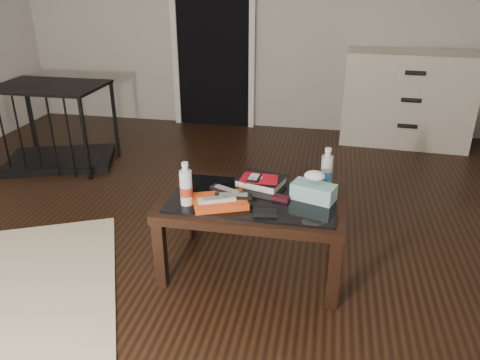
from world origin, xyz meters
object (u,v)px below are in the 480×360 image
object	(u,v)px
dresser	(407,99)
textbook	(261,181)
pet_crate	(58,139)
water_bottle_left	(186,183)
water_bottle_right	(327,168)
coffee_table	(253,208)
tissue_box	(314,192)

from	to	relation	value
dresser	textbook	world-z (taller)	dresser
pet_crate	water_bottle_left	world-z (taller)	pet_crate
pet_crate	water_bottle_right	bearing A→B (deg)	-43.29
textbook	water_bottle_right	bearing A→B (deg)	21.04
water_bottle_left	water_bottle_right	xyz separation A→B (m)	(0.72, 0.35, 0.00)
dresser	textbook	xyz separation A→B (m)	(-1.10, -2.27, 0.03)
coffee_table	water_bottle_left	world-z (taller)	water_bottle_left
dresser	water_bottle_right	bearing A→B (deg)	-104.50
dresser	water_bottle_left	world-z (taller)	dresser
coffee_table	dresser	xyz separation A→B (m)	(1.11, 2.45, 0.05)
coffee_table	textbook	distance (m)	0.20
pet_crate	tissue_box	bearing A→B (deg)	-47.30
dresser	tissue_box	bearing A→B (deg)	-104.62
textbook	water_bottle_right	world-z (taller)	water_bottle_right
dresser	water_bottle_right	size ratio (longest dim) A/B	5.16
water_bottle_right	coffee_table	bearing A→B (deg)	-150.95
coffee_table	tissue_box	bearing A→B (deg)	7.29
dresser	tissue_box	distance (m)	2.54
coffee_table	water_bottle_right	size ratio (longest dim) A/B	4.20
dresser	pet_crate	size ratio (longest dim) A/B	1.17
water_bottle_left	textbook	bearing A→B (deg)	42.13
water_bottle_right	tissue_box	size ratio (longest dim) A/B	1.03
water_bottle_left	dresser	bearing A→B (deg)	60.79
coffee_table	dresser	size ratio (longest dim) A/B	0.81
coffee_table	water_bottle_left	distance (m)	0.41
coffee_table	water_bottle_right	xyz separation A→B (m)	(0.39, 0.21, 0.18)
textbook	water_bottle_right	size ratio (longest dim) A/B	1.05
pet_crate	tissue_box	world-z (taller)	pet_crate
tissue_box	pet_crate	bearing A→B (deg)	169.94
dresser	tissue_box	xyz separation A→B (m)	(-0.79, -2.41, 0.06)
textbook	water_bottle_left	world-z (taller)	water_bottle_left
tissue_box	water_bottle_right	bearing A→B (deg)	88.66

